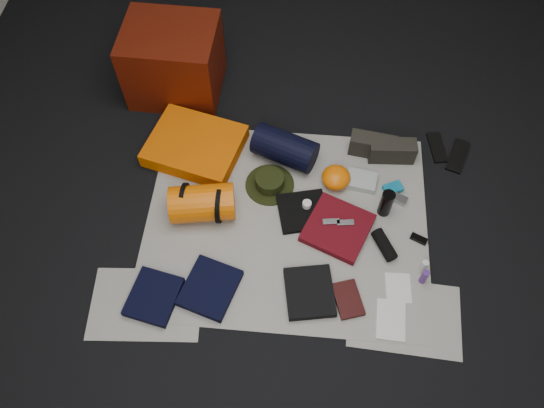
# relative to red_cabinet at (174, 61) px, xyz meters

# --- Properties ---
(floor) EXTENTS (4.50, 4.50, 0.02)m
(floor) POSITION_rel_red_cabinet_xyz_m (0.80, -0.98, -0.25)
(floor) COLOR black
(floor) RESTS_ON ground
(newspaper_mat) EXTENTS (1.60, 1.30, 0.01)m
(newspaper_mat) POSITION_rel_red_cabinet_xyz_m (0.80, -0.98, -0.24)
(newspaper_mat) COLOR #B4B2A7
(newspaper_mat) RESTS_ON floor
(newspaper_sheet_front_left) EXTENTS (0.61, 0.44, 0.00)m
(newspaper_sheet_front_left) POSITION_rel_red_cabinet_xyz_m (0.10, -1.53, -0.24)
(newspaper_sheet_front_left) COLOR #B4B2A7
(newspaper_sheet_front_left) RESTS_ON floor
(newspaper_sheet_front_right) EXTENTS (0.60, 0.43, 0.00)m
(newspaper_sheet_front_right) POSITION_rel_red_cabinet_xyz_m (1.45, -1.48, -0.24)
(newspaper_sheet_front_right) COLOR #B4B2A7
(newspaper_sheet_front_right) RESTS_ON floor
(red_cabinet) EXTENTS (0.59, 0.49, 0.48)m
(red_cabinet) POSITION_rel_red_cabinet_xyz_m (0.00, 0.00, 0.00)
(red_cabinet) COLOR #521106
(red_cabinet) RESTS_ON floor
(sleeping_pad) EXTENTS (0.64, 0.57, 0.10)m
(sleeping_pad) POSITION_rel_red_cabinet_xyz_m (0.20, -0.52, -0.18)
(sleeping_pad) COLOR #E85D02
(sleeping_pad) RESTS_ON newspaper_mat
(stuff_sack) EXTENTS (0.39, 0.27, 0.21)m
(stuff_sack) POSITION_rel_red_cabinet_xyz_m (0.32, -0.95, -0.13)
(stuff_sack) COLOR #E35D03
(stuff_sack) RESTS_ON newspaper_mat
(sack_strap_left) EXTENTS (0.02, 0.22, 0.22)m
(sack_strap_left) POSITION_rel_red_cabinet_xyz_m (0.22, -0.95, -0.12)
(sack_strap_left) COLOR black
(sack_strap_left) RESTS_ON newspaper_mat
(sack_strap_right) EXTENTS (0.03, 0.22, 0.22)m
(sack_strap_right) POSITION_rel_red_cabinet_xyz_m (0.42, -0.95, -0.12)
(sack_strap_right) COLOR black
(sack_strap_right) RESTS_ON newspaper_mat
(navy_duffel) EXTENTS (0.42, 0.32, 0.20)m
(navy_duffel) POSITION_rel_red_cabinet_xyz_m (0.75, -0.52, -0.13)
(navy_duffel) COLOR black
(navy_duffel) RESTS_ON newspaper_mat
(boonie_brim) EXTENTS (0.37, 0.37, 0.01)m
(boonie_brim) POSITION_rel_red_cabinet_xyz_m (0.68, -0.73, -0.23)
(boonie_brim) COLOR black
(boonie_brim) RESTS_ON newspaper_mat
(boonie_crown) EXTENTS (0.17, 0.17, 0.07)m
(boonie_crown) POSITION_rel_red_cabinet_xyz_m (0.68, -0.73, -0.19)
(boonie_crown) COLOR black
(boonie_crown) RESTS_ON boonie_brim
(hiking_boot_left) EXTENTS (0.29, 0.14, 0.14)m
(hiking_boot_left) POSITION_rel_red_cabinet_xyz_m (1.28, -0.44, -0.16)
(hiking_boot_left) COLOR #28251F
(hiking_boot_left) RESTS_ON newspaper_mat
(hiking_boot_right) EXTENTS (0.28, 0.12, 0.14)m
(hiking_boot_right) POSITION_rel_red_cabinet_xyz_m (1.40, -0.47, -0.16)
(hiking_boot_right) COLOR #28251F
(hiking_boot_right) RESTS_ON newspaper_mat
(flip_flop_left) EXTENTS (0.12, 0.24, 0.01)m
(flip_flop_left) POSITION_rel_red_cabinet_xyz_m (1.69, -0.36, -0.23)
(flip_flop_left) COLOR black
(flip_flop_left) RESTS_ON floor
(flip_flop_right) EXTENTS (0.18, 0.27, 0.01)m
(flip_flop_right) POSITION_rel_red_cabinet_xyz_m (1.82, -0.42, -0.23)
(flip_flop_right) COLOR black
(flip_flop_right) RESTS_ON floor
(trousers_navy_a) EXTENTS (0.29, 0.32, 0.04)m
(trousers_navy_a) POSITION_rel_red_cabinet_xyz_m (0.13, -1.49, -0.21)
(trousers_navy_a) COLOR black
(trousers_navy_a) RESTS_ON newspaper_mat
(trousers_navy_b) EXTENTS (0.34, 0.36, 0.05)m
(trousers_navy_b) POSITION_rel_red_cabinet_xyz_m (0.42, -1.42, -0.21)
(trousers_navy_b) COLOR black
(trousers_navy_b) RESTS_ON newspaper_mat
(trousers_charcoal) EXTENTS (0.30, 0.32, 0.04)m
(trousers_charcoal) POSITION_rel_red_cabinet_xyz_m (0.95, -1.40, -0.21)
(trousers_charcoal) COLOR black
(trousers_charcoal) RESTS_ON newspaper_mat
(black_tshirt) EXTENTS (0.33, 0.32, 0.03)m
(black_tshirt) POSITION_rel_red_cabinet_xyz_m (0.89, -0.90, -0.22)
(black_tshirt) COLOR black
(black_tshirt) RESTS_ON newspaper_mat
(red_shirt) EXTENTS (0.44, 0.44, 0.04)m
(red_shirt) POSITION_rel_red_cabinet_xyz_m (1.09, -1.00, -0.21)
(red_shirt) COLOR #570912
(red_shirt) RESTS_ON newspaper_mat
(orange_stuff_sack) EXTENTS (0.20, 0.20, 0.11)m
(orange_stuff_sack) POSITION_rel_red_cabinet_xyz_m (1.07, -0.68, -0.18)
(orange_stuff_sack) COLOR #E35D03
(orange_stuff_sack) RESTS_ON newspaper_mat
(first_aid_pouch) EXTENTS (0.20, 0.16, 0.04)m
(first_aid_pouch) POSITION_rel_red_cabinet_xyz_m (1.22, -0.67, -0.21)
(first_aid_pouch) COLOR #9CA49D
(first_aid_pouch) RESTS_ON newspaper_mat
(water_bottle) EXTENTS (0.09, 0.09, 0.18)m
(water_bottle) POSITION_rel_red_cabinet_xyz_m (1.35, -0.86, -0.14)
(water_bottle) COLOR black
(water_bottle) RESTS_ON newspaper_mat
(speaker) EXTENTS (0.15, 0.19, 0.07)m
(speaker) POSITION_rel_red_cabinet_xyz_m (1.34, -1.09, -0.20)
(speaker) COLOR black
(speaker) RESTS_ON newspaper_mat
(compact_camera) EXTENTS (0.10, 0.09, 0.03)m
(compact_camera) POSITION_rel_red_cabinet_xyz_m (1.44, -0.78, -0.22)
(compact_camera) COLOR #A2A2A7
(compact_camera) RESTS_ON newspaper_mat
(cyan_case) EXTENTS (0.13, 0.11, 0.03)m
(cyan_case) POSITION_rel_red_cabinet_xyz_m (1.41, -0.70, -0.22)
(cyan_case) COLOR #10769B
(cyan_case) RESTS_ON newspaper_mat
(toiletry_purple) EXTENTS (0.04, 0.04, 0.11)m
(toiletry_purple) POSITION_rel_red_cabinet_xyz_m (1.55, -1.27, -0.18)
(toiletry_purple) COLOR #4E267A
(toiletry_purple) RESTS_ON newspaper_mat
(toiletry_clear) EXTENTS (0.04, 0.04, 0.10)m
(toiletry_clear) POSITION_rel_red_cabinet_xyz_m (1.55, -1.21, -0.18)
(toiletry_clear) COLOR silver
(toiletry_clear) RESTS_ON newspaper_mat
(paperback_book) EXTENTS (0.19, 0.23, 0.03)m
(paperback_book) POSITION_rel_red_cabinet_xyz_m (1.15, -1.42, -0.22)
(paperback_book) COLOR black
(paperback_book) RESTS_ON newspaper_mat
(map_booklet) EXTENTS (0.16, 0.22, 0.01)m
(map_booklet) POSITION_rel_red_cabinet_xyz_m (1.37, -1.51, -0.23)
(map_booklet) COLOR silver
(map_booklet) RESTS_ON newspaper_mat
(map_printout) EXTENTS (0.14, 0.18, 0.01)m
(map_printout) POSITION_rel_red_cabinet_xyz_m (1.42, -1.33, -0.23)
(map_printout) COLOR silver
(map_printout) RESTS_ON newspaper_mat
(sunglasses) EXTENTS (0.10, 0.07, 0.02)m
(sunglasses) POSITION_rel_red_cabinet_xyz_m (1.54, -1.03, -0.22)
(sunglasses) COLOR black
(sunglasses) RESTS_ON newspaper_mat
(key_cluster) EXTENTS (0.08, 0.08, 0.01)m
(key_cluster) POSITION_rel_red_cabinet_xyz_m (0.10, -1.58, -0.23)
(key_cluster) COLOR #A2A2A7
(key_cluster) RESTS_ON newspaper_mat
(tape_roll) EXTENTS (0.05, 0.05, 0.03)m
(tape_roll) POSITION_rel_red_cabinet_xyz_m (0.91, -0.87, -0.19)
(tape_roll) COLOR silver
(tape_roll) RESTS_ON black_tshirt
(energy_bar_a) EXTENTS (0.10, 0.05, 0.01)m
(energy_bar_a) POSITION_rel_red_cabinet_xyz_m (1.05, -0.98, -0.18)
(energy_bar_a) COLOR #A2A2A7
(energy_bar_a) RESTS_ON red_shirt
(energy_bar_b) EXTENTS (0.10, 0.05, 0.01)m
(energy_bar_b) POSITION_rel_red_cabinet_xyz_m (1.13, -0.98, -0.18)
(energy_bar_b) COLOR #A2A2A7
(energy_bar_b) RESTS_ON red_shirt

